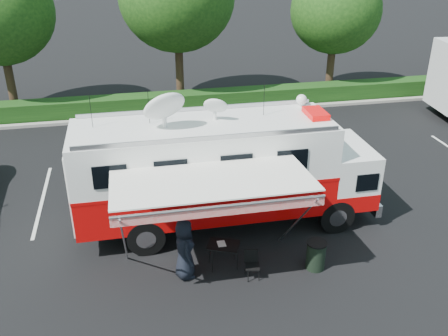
# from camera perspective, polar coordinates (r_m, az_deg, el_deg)

# --- Properties ---
(ground_plane) EXTENTS (120.00, 120.00, 0.00)m
(ground_plane) POSITION_cam_1_polar(r_m,az_deg,el_deg) (17.46, 0.33, -6.32)
(ground_plane) COLOR black
(ground_plane) RESTS_ON ground
(back_border) EXTENTS (60.00, 6.14, 8.87)m
(back_border) POSITION_cam_1_polar(r_m,az_deg,el_deg) (27.97, -2.89, 17.15)
(back_border) COLOR #9E998E
(back_border) RESTS_ON ground_plane
(stall_lines) EXTENTS (24.12, 5.50, 0.01)m
(stall_lines) POSITION_cam_1_polar(r_m,az_deg,el_deg) (19.93, -2.84, -1.91)
(stall_lines) COLOR silver
(stall_lines) RESTS_ON ground_plane
(command_truck) EXTENTS (9.97, 2.74, 4.79)m
(command_truck) POSITION_cam_1_polar(r_m,az_deg,el_deg) (16.43, 0.05, -0.31)
(command_truck) COLOR black
(command_truck) RESTS_ON ground_plane
(awning) EXTENTS (5.44, 2.80, 3.28)m
(awning) POSITION_cam_1_polar(r_m,az_deg,el_deg) (13.32, -1.27, -2.01)
(awning) COLOR white
(awning) RESTS_ON ground_plane
(person) EXTENTS (0.70, 0.98, 1.88)m
(person) POSITION_cam_1_polar(r_m,az_deg,el_deg) (15.16, -4.42, -12.13)
(person) COLOR black
(person) RESTS_ON ground_plane
(folding_table) EXTENTS (1.12, 0.97, 0.80)m
(folding_table) POSITION_cam_1_polar(r_m,az_deg,el_deg) (15.03, -0.07, -8.88)
(folding_table) COLOR black
(folding_table) RESTS_ON ground_plane
(folding_chair) EXTENTS (0.48, 0.50, 0.86)m
(folding_chair) POSITION_cam_1_polar(r_m,az_deg,el_deg) (14.82, 3.18, -10.64)
(folding_chair) COLOR black
(folding_chair) RESTS_ON ground_plane
(trash_bin) EXTENTS (0.62, 0.62, 0.92)m
(trash_bin) POSITION_cam_1_polar(r_m,az_deg,el_deg) (15.39, 10.46, -9.75)
(trash_bin) COLOR black
(trash_bin) RESTS_ON ground_plane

